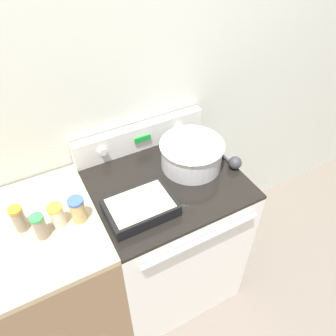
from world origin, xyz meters
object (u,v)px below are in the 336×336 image
mixing_bowl (192,153)px  ladle (233,161)px  spice_jar_blue_cap (78,210)px  spice_jar_green_cap (40,226)px  casserole_dish (140,207)px  spice_jar_yellow_cap (57,215)px  spice_jar_orange_cap (19,219)px

mixing_bowl → ladle: size_ratio=1.08×
spice_jar_blue_cap → spice_jar_green_cap: (-0.16, -0.01, 0.00)m
casserole_dish → ladle: (0.54, 0.06, -0.00)m
spice_jar_green_cap → casserole_dish: bearing=-9.1°
mixing_bowl → ladle: bearing=-29.5°
ladle → spice_jar_green_cap: size_ratio=2.47×
spice_jar_yellow_cap → spice_jar_orange_cap: (-0.14, 0.05, 0.01)m
casserole_dish → spice_jar_green_cap: size_ratio=2.50×
mixing_bowl → spice_jar_blue_cap: mixing_bowl is taller
spice_jar_yellow_cap → spice_jar_green_cap: size_ratio=0.91×
spice_jar_green_cap → ladle: bearing=-0.4°
spice_jar_blue_cap → spice_jar_green_cap: 0.16m
spice_jar_yellow_cap → spice_jar_green_cap: (-0.07, -0.03, 0.01)m
mixing_bowl → spice_jar_yellow_cap: bearing=-174.4°
ladle → spice_jar_blue_cap: 0.79m
ladle → spice_jar_green_cap: bearing=179.6°
casserole_dish → spice_jar_yellow_cap: 0.35m
spice_jar_yellow_cap → spice_jar_orange_cap: 0.15m
casserole_dish → spice_jar_orange_cap: size_ratio=2.44×
spice_jar_green_cap → spice_jar_orange_cap: spice_jar_orange_cap is taller
spice_jar_blue_cap → ladle: bearing=-1.5°
spice_jar_blue_cap → spice_jar_yellow_cap: 0.08m
spice_jar_orange_cap → ladle: bearing=-4.8°
mixing_bowl → spice_jar_blue_cap: (-0.60, -0.08, -0.01)m
ladle → casserole_dish: bearing=-173.9°
ladle → spice_jar_yellow_cap: (-0.87, 0.04, 0.04)m
mixing_bowl → spice_jar_blue_cap: bearing=-172.2°
spice_jar_yellow_cap → spice_jar_green_cap: spice_jar_green_cap is taller
spice_jar_orange_cap → casserole_dish: bearing=-16.9°
casserole_dish → spice_jar_blue_cap: 0.26m
ladle → spice_jar_orange_cap: bearing=175.2°
mixing_bowl → spice_jar_green_cap: 0.77m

